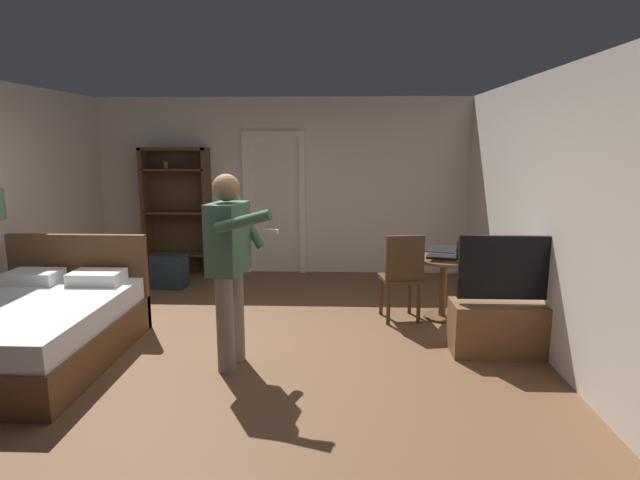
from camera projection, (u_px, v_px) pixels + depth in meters
The scene contains 13 objects.
ground_plane at pixel (249, 351), 4.91m from camera, with size 6.75×6.75×0.00m, color brown.
wall_back at pixel (283, 186), 7.73m from camera, with size 5.79×0.12×2.62m, color silver.
wall_right at pixel (561, 217), 4.55m from camera, with size 0.12×6.38×2.62m, color silver.
doorway_frame at pixel (274, 193), 7.67m from camera, with size 0.93×0.08×2.13m.
bed at pixel (34, 329), 4.64m from camera, with size 1.48×1.96×1.02m.
bookshelf at pixel (178, 206), 7.63m from camera, with size 0.98×0.32×1.89m.
tv_flatscreen at pixel (510, 320), 4.79m from camera, with size 1.10×0.40×1.14m.
side_table at pixel (444, 277), 5.75m from camera, with size 0.69×0.69×0.70m.
laptop at pixel (442, 254), 5.66m from camera, with size 0.40×0.41×0.15m.
bottle_on_table at pixel (459, 250), 5.60m from camera, with size 0.06×0.06×0.26m.
wooden_chair at pixel (402, 274), 5.62m from camera, with size 0.48×0.48×0.99m.
person_blue_shirt at pixel (230, 258), 4.40m from camera, with size 0.65×0.66×1.71m.
suitcase_dark at pixel (170, 271), 7.01m from camera, with size 0.44×0.30×0.46m, color #1E2D38.
Camera 1 is at (0.87, -4.59, 1.97)m, focal length 28.70 mm.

